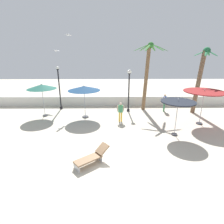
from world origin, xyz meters
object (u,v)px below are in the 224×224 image
object	(u,v)px
patio_umbrella_3	(42,87)
lounge_chair_1	(92,157)
patio_umbrella_2	(178,103)
lamp_post_1	(129,86)
palm_tree_0	(147,70)
lamp_post_0	(59,87)
seagull_1	(68,35)
patio_umbrella_0	(204,93)
palm_tree_1	(201,75)
guest_0	(165,101)
seagull_0	(56,51)
patio_umbrella_1	(84,88)
guest_1	(121,110)

from	to	relation	value
patio_umbrella_3	lounge_chair_1	xyz separation A→B (m)	(4.79, -7.15, -2.18)
patio_umbrella_2	patio_umbrella_3	world-z (taller)	patio_umbrella_3
lamp_post_1	palm_tree_0	bearing A→B (deg)	18.09
lamp_post_0	seagull_1	distance (m)	4.85
patio_umbrella_0	palm_tree_1	xyz separation A→B (m)	(0.89, 2.77, 0.99)
palm_tree_0	palm_tree_1	size ratio (longest dim) A/B	1.07
lamp_post_0	guest_0	xyz separation A→B (m)	(9.88, -0.84, -1.17)
patio_umbrella_2	seagull_1	size ratio (longest dim) A/B	2.42
palm_tree_1	lamp_post_1	size ratio (longest dim) A/B	1.48
patio_umbrella_2	seagull_1	xyz separation A→B (m)	(-8.19, 6.91, 4.58)
patio_umbrella_0	guest_0	world-z (taller)	patio_umbrella_0
patio_umbrella_2	seagull_0	distance (m)	13.61
guest_0	seagull_1	distance (m)	10.78
patio_umbrella_3	seagull_1	world-z (taller)	seagull_1
patio_umbrella_0	palm_tree_0	xyz separation A→B (m)	(-3.57, 3.74, 1.30)
patio_umbrella_1	guest_1	size ratio (longest dim) A/B	1.74
patio_umbrella_0	seagull_1	distance (m)	12.66
lamp_post_0	patio_umbrella_3	bearing A→B (deg)	-113.89
patio_umbrella_1	lamp_post_0	xyz separation A→B (m)	(-2.68, 2.42, -0.34)
lounge_chair_1	guest_1	world-z (taller)	guest_1
patio_umbrella_2	palm_tree_1	world-z (taller)	palm_tree_1
patio_umbrella_1	palm_tree_0	distance (m)	6.07
guest_0	patio_umbrella_0	bearing A→B (deg)	-59.06
guest_1	palm_tree_0	bearing A→B (deg)	50.81
palm_tree_0	guest_0	size ratio (longest dim) A/B	3.74
patio_umbrella_2	palm_tree_0	size ratio (longest dim) A/B	0.41
lounge_chair_1	seagull_1	distance (m)	12.35
patio_umbrella_2	lamp_post_0	bearing A→B (deg)	147.04
patio_umbrella_0	seagull_0	distance (m)	14.58
patio_umbrella_3	guest_0	distance (m)	10.96
patio_umbrella_1	lamp_post_1	size ratio (longest dim) A/B	0.72
palm_tree_1	lamp_post_0	bearing A→B (deg)	174.42
lamp_post_0	seagull_1	size ratio (longest dim) A/B	3.95
lamp_post_1	seagull_0	size ratio (longest dim) A/B	4.60
palm_tree_0	patio_umbrella_2	bearing A→B (deg)	-80.47
seagull_0	guest_0	bearing A→B (deg)	-18.89
patio_umbrella_2	lounge_chair_1	size ratio (longest dim) A/B	1.39
patio_umbrella_1	seagull_0	size ratio (longest dim) A/B	3.29
patio_umbrella_3	palm_tree_1	xyz separation A→B (m)	(13.57, 0.80, 0.89)
palm_tree_0	patio_umbrella_0	bearing A→B (deg)	-46.36
guest_0	guest_1	world-z (taller)	guest_0
palm_tree_1	lounge_chair_1	world-z (taller)	palm_tree_1
patio_umbrella_1	guest_1	bearing A→B (deg)	-18.80
patio_umbrella_1	lounge_chair_1	bearing A→B (deg)	-79.89
lamp_post_0	lounge_chair_1	bearing A→B (deg)	-67.07
patio_umbrella_2	palm_tree_0	bearing A→B (deg)	99.53
guest_0	seagull_0	world-z (taller)	seagull_0
lamp_post_1	guest_1	bearing A→B (deg)	-108.76
patio_umbrella_1	palm_tree_1	xyz separation A→B (m)	(9.99, 1.19, 0.96)
lamp_post_0	guest_0	size ratio (longest dim) A/B	2.49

